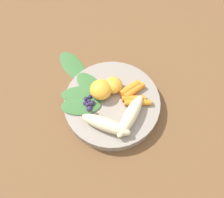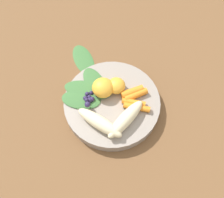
# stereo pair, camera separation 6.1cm
# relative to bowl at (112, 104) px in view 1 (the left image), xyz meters

# --- Properties ---
(ground_plane) EXTENTS (2.40, 2.40, 0.00)m
(ground_plane) POSITION_rel_bowl_xyz_m (0.00, 0.00, -0.01)
(ground_plane) COLOR brown
(bowl) EXTENTS (0.24, 0.24, 0.03)m
(bowl) POSITION_rel_bowl_xyz_m (0.00, 0.00, 0.00)
(bowl) COLOR gray
(bowl) RESTS_ON ground_plane
(banana_peeled_left) EXTENTS (0.12, 0.05, 0.03)m
(banana_peeled_left) POSITION_rel_bowl_xyz_m (0.01, 0.06, 0.03)
(banana_peeled_left) COLOR beige
(banana_peeled_left) RESTS_ON bowl
(banana_peeled_right) EXTENTS (0.06, 0.12, 0.03)m
(banana_peeled_right) POSITION_rel_bowl_xyz_m (0.06, 0.03, 0.03)
(banana_peeled_right) COLOR beige
(banana_peeled_right) RESTS_ON bowl
(orange_segment_near) EXTENTS (0.05, 0.05, 0.04)m
(orange_segment_near) POSITION_rel_bowl_xyz_m (-0.00, -0.03, 0.04)
(orange_segment_near) COLOR #F4A833
(orange_segment_near) RESTS_ON bowl
(orange_segment_far) EXTENTS (0.04, 0.04, 0.03)m
(orange_segment_far) POSITION_rel_bowl_xyz_m (-0.03, -0.02, 0.03)
(orange_segment_far) COLOR #F4A833
(orange_segment_far) RESTS_ON bowl
(carrot_front) EXTENTS (0.05, 0.06, 0.01)m
(carrot_front) POSITION_rel_bowl_xyz_m (-0.03, 0.05, 0.02)
(carrot_front) COLOR orange
(carrot_front) RESTS_ON bowl
(carrot_mid_left) EXTENTS (0.05, 0.05, 0.01)m
(carrot_mid_left) POSITION_rel_bowl_xyz_m (-0.03, 0.04, 0.02)
(carrot_mid_left) COLOR orange
(carrot_mid_left) RESTS_ON bowl
(carrot_mid_right) EXTENTS (0.06, 0.03, 0.02)m
(carrot_mid_right) POSITION_rel_bowl_xyz_m (-0.05, 0.03, 0.02)
(carrot_mid_right) COLOR orange
(carrot_mid_right) RESTS_ON bowl
(carrot_rear) EXTENTS (0.06, 0.04, 0.02)m
(carrot_rear) POSITION_rel_bowl_xyz_m (-0.05, 0.02, 0.02)
(carrot_rear) COLOR orange
(carrot_rear) RESTS_ON bowl
(blueberry_pile) EXTENTS (0.05, 0.04, 0.03)m
(blueberry_pile) POSITION_rel_bowl_xyz_m (0.04, -0.04, 0.02)
(blueberry_pile) COLOR #2D234C
(blueberry_pile) RESTS_ON bowl
(kale_leaf_left) EXTENTS (0.07, 0.11, 0.01)m
(kale_leaf_left) POSITION_rel_bowl_xyz_m (0.00, -0.07, 0.02)
(kale_leaf_left) COLOR #3D7038
(kale_leaf_left) RESTS_ON bowl
(kale_leaf_right) EXTENTS (0.11, 0.13, 0.01)m
(kale_leaf_right) POSITION_rel_bowl_xyz_m (0.03, -0.06, 0.02)
(kale_leaf_right) COLOR #3D7038
(kale_leaf_right) RESTS_ON bowl
(kale_leaf_rear) EXTENTS (0.10, 0.11, 0.01)m
(kale_leaf_rear) POSITION_rel_bowl_xyz_m (0.06, -0.05, 0.02)
(kale_leaf_rear) COLOR #3D7038
(kale_leaf_rear) RESTS_ON bowl
(kale_leaf_stray) EXTENTS (0.08, 0.12, 0.01)m
(kale_leaf_stray) POSITION_rel_bowl_xyz_m (-0.03, -0.16, -0.01)
(kale_leaf_stray) COLOR #3D7038
(kale_leaf_stray) RESTS_ON ground_plane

